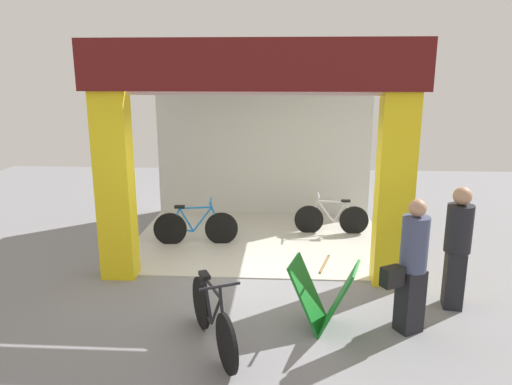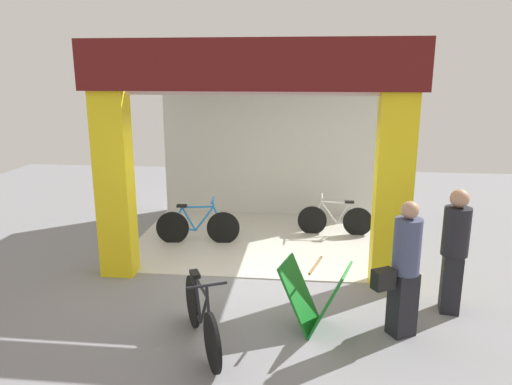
% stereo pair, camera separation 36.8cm
% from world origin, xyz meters
% --- Properties ---
extents(ground_plane, '(17.26, 17.26, 0.00)m').
position_xyz_m(ground_plane, '(0.00, 0.00, 0.00)').
color(ground_plane, gray).
rests_on(ground_plane, ground).
extents(shop_facade, '(4.83, 3.87, 3.54)m').
position_xyz_m(shop_facade, '(0.00, 1.70, 1.88)').
color(shop_facade, beige).
rests_on(shop_facade, ground).
extents(bicycle_inside_0, '(1.54, 0.42, 0.85)m').
position_xyz_m(bicycle_inside_0, '(-1.14, 1.47, 0.34)').
color(bicycle_inside_0, black).
rests_on(bicycle_inside_0, ground).
extents(bicycle_inside_1, '(1.44, 0.39, 0.79)m').
position_xyz_m(bicycle_inside_1, '(1.40, 2.22, 0.32)').
color(bicycle_inside_1, black).
rests_on(bicycle_inside_1, ground).
extents(bicycle_parked_0, '(0.74, 1.51, 0.91)m').
position_xyz_m(bicycle_parked_0, '(-0.33, -1.92, 0.36)').
color(bicycle_parked_0, black).
rests_on(bicycle_parked_0, ground).
extents(sandwich_board_sign, '(0.92, 0.76, 0.87)m').
position_xyz_m(sandwich_board_sign, '(0.96, -1.41, 0.43)').
color(sandwich_board_sign, '#197226').
rests_on(sandwich_board_sign, ground).
extents(pedestrian_0, '(0.64, 0.50, 1.67)m').
position_xyz_m(pedestrian_0, '(2.00, -1.41, 0.85)').
color(pedestrian_0, black).
rests_on(pedestrian_0, ground).
extents(pedestrian_1, '(0.39, 0.39, 1.67)m').
position_xyz_m(pedestrian_1, '(2.76, -0.72, 0.87)').
color(pedestrian_1, black).
rests_on(pedestrian_1, ground).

